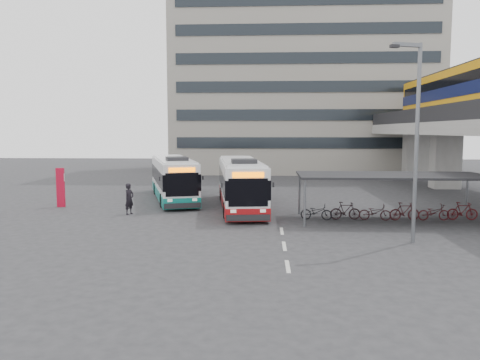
{
  "coord_description": "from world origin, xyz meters",
  "views": [
    {
      "loc": [
        1.65,
        -22.53,
        4.88
      ],
      "look_at": [
        0.2,
        4.82,
        2.0
      ],
      "focal_mm": 35.0,
      "sensor_mm": 36.0,
      "label": 1
    }
  ],
  "objects_px": {
    "pedestrian": "(129,199)",
    "lamp_post": "(415,131)",
    "bus_teal": "(173,179)",
    "bus_main": "(240,184)"
  },
  "relations": [
    {
      "from": "pedestrian",
      "to": "bus_main",
      "type": "bearing_deg",
      "value": -41.43
    },
    {
      "from": "bus_teal",
      "to": "pedestrian",
      "type": "bearing_deg",
      "value": -119.41
    },
    {
      "from": "bus_main",
      "to": "lamp_post",
      "type": "xyz_separation_m",
      "value": [
        7.94,
        -9.01,
        3.36
      ]
    },
    {
      "from": "pedestrian",
      "to": "bus_teal",
      "type": "bearing_deg",
      "value": 12.69
    },
    {
      "from": "bus_teal",
      "to": "lamp_post",
      "type": "relative_size",
      "value": 1.28
    },
    {
      "from": "bus_main",
      "to": "lamp_post",
      "type": "distance_m",
      "value": 12.47
    },
    {
      "from": "pedestrian",
      "to": "lamp_post",
      "type": "bearing_deg",
      "value": -88.41
    },
    {
      "from": "bus_teal",
      "to": "lamp_post",
      "type": "bearing_deg",
      "value": -60.88
    },
    {
      "from": "bus_main",
      "to": "pedestrian",
      "type": "xyz_separation_m",
      "value": [
        -6.38,
        -2.76,
        -0.61
      ]
    },
    {
      "from": "bus_teal",
      "to": "lamp_post",
      "type": "xyz_separation_m",
      "value": [
        12.95,
        -12.46,
        3.41
      ]
    }
  ]
}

